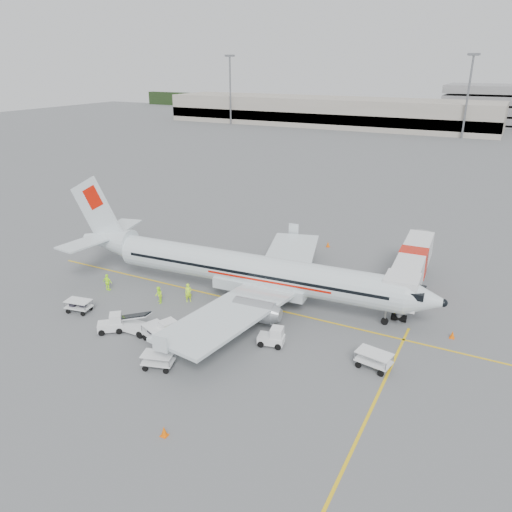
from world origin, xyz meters
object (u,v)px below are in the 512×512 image
object	(u,v)px
tug_mid	(165,329)
tug_aft	(110,323)
belt_loader	(132,317)
tug_fore	(271,336)
jet_bridge	(412,272)
aircraft	(253,250)

from	to	relation	value
tug_mid	tug_aft	bearing A→B (deg)	-144.23
belt_loader	tug_mid	world-z (taller)	belt_loader
tug_fore	tug_aft	distance (m)	12.96
jet_bridge	belt_loader	xyz separation A→B (m)	(-18.24, -17.46, -0.93)
belt_loader	tug_aft	world-z (taller)	belt_loader
belt_loader	tug_mid	bearing A→B (deg)	3.58
tug_fore	belt_loader	bearing A→B (deg)	-175.02
jet_bridge	tug_mid	world-z (taller)	jet_bridge
jet_bridge	tug_aft	distance (m)	27.00
tug_mid	belt_loader	bearing A→B (deg)	-153.40
tug_aft	belt_loader	bearing A→B (deg)	-8.66
aircraft	tug_aft	bearing A→B (deg)	-129.31
aircraft	tug_mid	size ratio (longest dim) A/B	15.42
jet_bridge	aircraft	bearing A→B (deg)	-150.69
aircraft	tug_fore	bearing A→B (deg)	-56.45
belt_loader	tug_aft	distance (m)	1.82
jet_bridge	tug_fore	bearing A→B (deg)	-120.97
belt_loader	tug_aft	bearing A→B (deg)	-151.23
aircraft	belt_loader	distance (m)	11.80
aircraft	belt_loader	bearing A→B (deg)	-125.56
aircraft	tug_mid	world-z (taller)	aircraft
belt_loader	tug_fore	xyz separation A→B (m)	(10.77, 3.21, -0.46)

